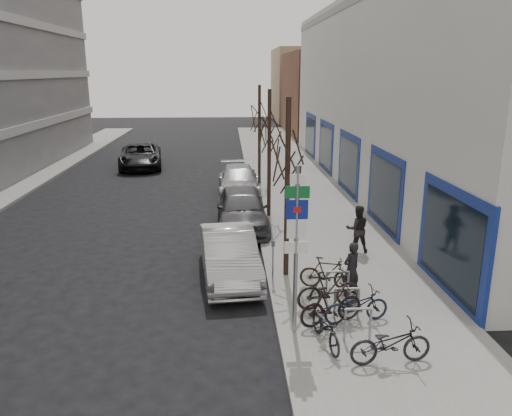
{
  "coord_description": "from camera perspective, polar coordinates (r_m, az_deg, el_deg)",
  "views": [
    {
      "loc": [
        0.87,
        -10.72,
        6.19
      ],
      "look_at": [
        1.74,
        4.52,
        2.0
      ],
      "focal_mm": 35.0,
      "sensor_mm": 36.0,
      "label": 1
    }
  ],
  "objects": [
    {
      "name": "bike_far_inner",
      "position": [
        14.48,
        8.16,
        -7.35
      ],
      "size": [
        1.68,
        0.92,
        0.98
      ],
      "primitive_type": "imported",
      "rotation": [
        0.0,
        0.0,
        1.28
      ],
      "color": "black",
      "rests_on": "sidewalk_east"
    },
    {
      "name": "parked_car_front",
      "position": [
        15.41,
        -3.09,
        -5.34
      ],
      "size": [
        2.03,
        4.7,
        1.51
      ],
      "primitive_type": "imported",
      "rotation": [
        0.0,
        0.0,
        0.1
      ],
      "color": "#B7B8BD",
      "rests_on": "ground"
    },
    {
      "name": "meter_back",
      "position": [
        25.31,
        -0.28,
        3.33
      ],
      "size": [
        0.1,
        0.08,
        1.27
      ],
      "color": "gray",
      "rests_on": "sidewalk_east"
    },
    {
      "name": "pedestrian_near",
      "position": [
        14.13,
        10.84,
        -6.84
      ],
      "size": [
        0.67,
        0.61,
        1.54
      ],
      "primitive_type": "imported",
      "rotation": [
        0.0,
        0.0,
        3.69
      ],
      "color": "black",
      "rests_on": "sidewalk_east"
    },
    {
      "name": "tan_building_far",
      "position": [
        66.94,
        7.86,
        13.77
      ],
      "size": [
        13.0,
        12.0,
        9.0
      ],
      "primitive_type": "cube",
      "color": "#937A5B",
      "rests_on": "ground"
    },
    {
      "name": "parked_car_mid",
      "position": [
        20.1,
        -1.62,
        -0.08
      ],
      "size": [
        2.1,
        4.99,
        1.69
      ],
      "primitive_type": "imported",
      "rotation": [
        0.0,
        0.0,
        0.02
      ],
      "color": "#454449",
      "rests_on": "ground"
    },
    {
      "name": "lane_car",
      "position": [
        34.04,
        -13.06,
        5.84
      ],
      "size": [
        3.38,
        6.04,
        1.59
      ],
      "primitive_type": "imported",
      "rotation": [
        0.0,
        0.0,
        0.13
      ],
      "color": "black",
      "rests_on": "ground"
    },
    {
      "name": "bike_rack",
      "position": [
        12.93,
        10.33,
        -10.23
      ],
      "size": [
        0.66,
        2.26,
        0.83
      ],
      "color": "gray",
      "rests_on": "sidewalk_east"
    },
    {
      "name": "bike_mid_inner",
      "position": [
        13.35,
        8.34,
        -9.15
      ],
      "size": [
        1.85,
        0.88,
        1.08
      ],
      "primitive_type": "imported",
      "rotation": [
        0.0,
        0.0,
        1.78
      ],
      "color": "black",
      "rests_on": "sidewalk_east"
    },
    {
      "name": "bike_mid_curb",
      "position": [
        12.79,
        11.42,
        -10.58
      ],
      "size": [
        1.75,
        0.82,
        1.03
      ],
      "primitive_type": "imported",
      "rotation": [
        0.0,
        0.0,
        1.76
      ],
      "color": "black",
      "rests_on": "sidewalk_east"
    },
    {
      "name": "parked_car_back",
      "position": [
        25.8,
        -2.0,
        3.14
      ],
      "size": [
        2.14,
        5.09,
        1.47
      ],
      "primitive_type": "imported",
      "rotation": [
        0.0,
        0.0,
        0.02
      ],
      "color": "#999A9E",
      "rests_on": "ground"
    },
    {
      "name": "meter_mid",
      "position": [
        19.97,
        0.54,
        0.04
      ],
      "size": [
        0.1,
        0.08,
        1.27
      ],
      "color": "gray",
      "rests_on": "sidewalk_east"
    },
    {
      "name": "ground",
      "position": [
        12.41,
        -7.07,
        -14.7
      ],
      "size": [
        120.0,
        120.0,
        0.0
      ],
      "primitive_type": "plane",
      "color": "black",
      "rests_on": "ground"
    },
    {
      "name": "brick_building_far",
      "position": [
        52.19,
        10.46,
        12.71
      ],
      "size": [
        12.0,
        14.0,
        8.0
      ],
      "primitive_type": "cube",
      "color": "brown",
      "rests_on": "ground"
    },
    {
      "name": "bike_far_curb",
      "position": [
        11.29,
        15.16,
        -14.34
      ],
      "size": [
        1.84,
        0.71,
        1.09
      ],
      "primitive_type": "imported",
      "rotation": [
        0.0,
        0.0,
        1.67
      ],
      "color": "black",
      "rests_on": "sidewalk_east"
    },
    {
      "name": "pedestrian_far",
      "position": [
        17.45,
        11.51,
        -2.32
      ],
      "size": [
        0.62,
        0.43,
        1.67
      ],
      "primitive_type": "imported",
      "rotation": [
        0.0,
        0.0,
        3.12
      ],
      "color": "black",
      "rests_on": "sidewalk_east"
    },
    {
      "name": "sidewalk_east",
      "position": [
        21.91,
        6.42,
        -0.96
      ],
      "size": [
        5.0,
        70.0,
        0.15
      ],
      "primitive_type": "cube",
      "color": "slate",
      "rests_on": "ground"
    },
    {
      "name": "highway_sign_pole",
      "position": [
        11.44,
        4.62,
        -3.74
      ],
      "size": [
        0.55,
        0.1,
        4.2
      ],
      "color": "gray",
      "rests_on": "ground"
    },
    {
      "name": "tree_mid",
      "position": [
        20.9,
        1.54,
        9.62
      ],
      "size": [
        1.8,
        1.8,
        5.5
      ],
      "color": "black",
      "rests_on": "ground"
    },
    {
      "name": "bike_near_right",
      "position": [
        12.58,
        8.6,
        -10.84
      ],
      "size": [
        1.8,
        1.04,
        1.05
      ],
      "primitive_type": "imported",
      "rotation": [
        0.0,
        0.0,
        1.9
      ],
      "color": "black",
      "rests_on": "sidewalk_east"
    },
    {
      "name": "tree_far",
      "position": [
        27.35,
        0.4,
        10.98
      ],
      "size": [
        1.8,
        1.8,
        5.5
      ],
      "color": "black",
      "rests_on": "ground"
    },
    {
      "name": "tree_near",
      "position": [
        14.47,
        3.68,
        7.03
      ],
      "size": [
        1.8,
        1.8,
        5.5
      ],
      "color": "black",
      "rests_on": "ground"
    },
    {
      "name": "bike_near_left",
      "position": [
        11.72,
        8.04,
        -13.08
      ],
      "size": [
        0.77,
        1.66,
        0.98
      ],
      "primitive_type": "imported",
      "rotation": [
        0.0,
        0.0,
        0.19
      ],
      "color": "black",
      "rests_on": "sidewalk_east"
    },
    {
      "name": "meter_front",
      "position": [
        14.75,
        1.95,
        -5.6
      ],
      "size": [
        0.1,
        0.08,
        1.27
      ],
      "color": "gray",
      "rests_on": "sidewalk_east"
    }
  ]
}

